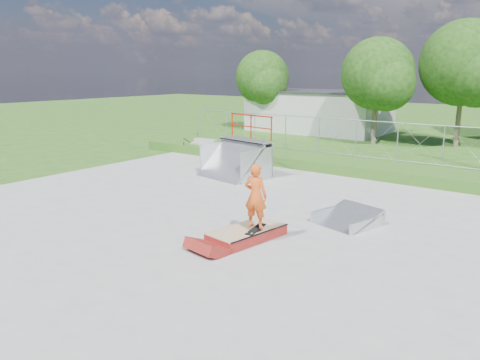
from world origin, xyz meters
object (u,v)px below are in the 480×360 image
object	(u,v)px
quarter_pipe	(233,147)
flat_bank_ramp	(347,217)
skater	(256,199)
grind_box	(247,234)

from	to	relation	value
quarter_pipe	flat_bank_ramp	world-z (taller)	quarter_pipe
quarter_pipe	skater	size ratio (longest dim) A/B	1.53
grind_box	skater	world-z (taller)	skater
grind_box	skater	size ratio (longest dim) A/B	1.35
flat_bank_ramp	skater	distance (m)	3.37
grind_box	quarter_pipe	distance (m)	8.00
grind_box	flat_bank_ramp	size ratio (longest dim) A/B	1.42
skater	quarter_pipe	bearing A→B (deg)	-58.85
grind_box	flat_bank_ramp	xyz separation A→B (m)	(1.68, 2.88, 0.07)
quarter_pipe	flat_bank_ramp	distance (m)	7.58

